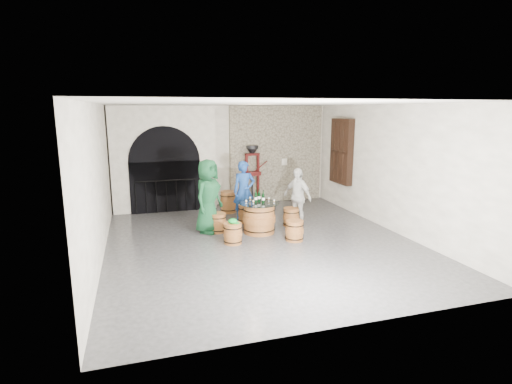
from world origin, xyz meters
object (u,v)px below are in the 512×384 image
object	(u,v)px
wine_bottle_center	(263,198)
corking_press	(252,171)
barrel_stool_far	(246,213)
wine_bottle_right	(259,196)
wine_bottle_left	(256,197)
person_green	(208,196)
side_barrel	(228,202)
barrel_stool_near_right	(295,231)
person_blue	(244,191)
barrel_stool_near_left	(233,233)
barrel_stool_right	(291,217)
person_white	(297,197)
barrel_table	(259,218)
barrel_stool_left	(218,223)

from	to	relation	value
wine_bottle_center	corking_press	size ratio (longest dim) A/B	0.17
barrel_stool_far	wine_bottle_right	size ratio (longest dim) A/B	1.52
wine_bottle_left	corking_press	xyz separation A→B (m)	(0.75, 2.86, 0.22)
person_green	side_barrel	xyz separation A→B (m)	(0.92, 1.79, -0.61)
barrel_stool_near_right	person_blue	xyz separation A→B (m)	(-0.69, 2.05, 0.60)
barrel_stool_near_left	side_barrel	xyz separation A→B (m)	(0.55, 2.85, 0.08)
barrel_stool_right	person_white	world-z (taller)	person_white
barrel_stool_near_left	wine_bottle_center	distance (m)	1.30
barrel_stool_right	corking_press	size ratio (longest dim) A/B	0.26
barrel_table	side_barrel	distance (m)	2.23
barrel_table	barrel_stool_far	xyz separation A→B (m)	(-0.06, 1.05, -0.14)
barrel_stool_left	wine_bottle_center	size ratio (longest dim) A/B	1.52
barrel_stool_near_right	side_barrel	distance (m)	3.19
barrel_stool_near_right	wine_bottle_left	xyz separation A→B (m)	(-0.68, 0.93, 0.66)
wine_bottle_center	wine_bottle_right	world-z (taller)	same
person_green	person_white	xyz separation A→B (m)	(2.40, -0.05, -0.16)
corking_press	wine_bottle_center	bearing A→B (deg)	-110.41
barrel_stool_near_right	corking_press	xyz separation A→B (m)	(0.07, 3.79, 0.88)
barrel_stool_right	person_blue	xyz separation A→B (m)	(-1.07, 0.88, 0.60)
person_green	corking_press	world-z (taller)	corking_press
barrel_stool_right	person_blue	size ratio (longest dim) A/B	0.29
barrel_stool_near_right	corking_press	bearing A→B (deg)	88.95
barrel_stool_near_left	barrel_stool_far	bearing A→B (deg)	65.17
person_white	barrel_stool_right	bearing A→B (deg)	-99.34
barrel_stool_left	person_green	bearing A→B (deg)	160.64
corking_press	barrel_stool_left	bearing A→B (deg)	-132.14
barrel_stool_near_left	person_green	size ratio (longest dim) A/B	0.26
wine_bottle_right	barrel_stool_near_right	bearing A→B (deg)	-60.18
person_white	wine_bottle_center	world-z (taller)	person_white
barrel_stool_near_left	side_barrel	distance (m)	2.90
barrel_stool_far	wine_bottle_center	bearing A→B (deg)	-81.67
barrel_stool_left	side_barrel	distance (m)	1.99
barrel_stool_near_right	person_white	bearing A→B (deg)	65.11
person_green	wine_bottle_right	distance (m)	1.29
barrel_stool_far	barrel_stool_near_right	size ratio (longest dim) A/B	1.00
barrel_stool_left	wine_bottle_left	xyz separation A→B (m)	(0.93, -0.27, 0.66)
barrel_stool_right	side_barrel	size ratio (longest dim) A/B	0.75
barrel_stool_far	barrel_table	bearing A→B (deg)	-86.95
barrel_stool_left	barrel_stool_far	world-z (taller)	same
barrel_stool_far	person_blue	world-z (taller)	person_blue
wine_bottle_left	person_green	bearing A→B (deg)	163.41
barrel_table	barrel_stool_near_left	distance (m)	1.06
barrel_table	person_white	size ratio (longest dim) A/B	0.65
wine_bottle_center	corking_press	distance (m)	3.04
barrel_stool_left	wine_bottle_right	size ratio (longest dim) A/B	1.52
person_white	wine_bottle_center	xyz separation A→B (m)	(-1.09, -0.40, 0.13)
barrel_stool_near_right	person_blue	bearing A→B (deg)	108.51
barrel_stool_far	barrel_stool_near_left	distance (m)	1.86
barrel_table	barrel_stool_left	xyz separation A→B (m)	(-0.99, 0.35, -0.14)
side_barrel	barrel_table	bearing A→B (deg)	-82.53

